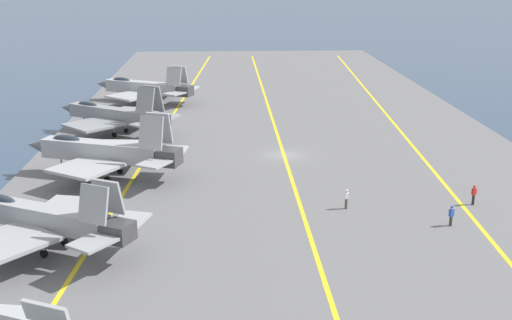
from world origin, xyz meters
TOP-DOWN VIEW (x-y plane):
  - ground_plane at (0.00, 0.00)m, footprint 2000.00×2000.00m
  - carrier_deck at (0.00, 0.00)m, footprint 178.58×55.24m
  - deck_stripe_foul_line at (0.00, -15.19)m, footprint 160.47×9.74m
  - deck_stripe_centerline at (0.00, 0.00)m, footprint 160.72×0.36m
  - deck_stripe_edge_line at (0.00, 15.19)m, footprint 160.38×11.28m
  - parked_jet_second at (-23.63, 19.89)m, footprint 12.38×15.77m
  - parked_jet_third at (-6.67, 18.46)m, footprint 13.41×16.75m
  - parked_jet_fourth at (10.26, 20.15)m, footprint 13.73×16.30m
  - parked_jet_fifth at (29.32, 18.64)m, footprint 13.99×16.56m
  - crew_red_vest at (-16.05, -15.25)m, footprint 0.41×0.46m
  - crew_blue_vest at (-20.64, -11.65)m, footprint 0.40×0.46m
  - crew_white_vest at (-16.46, -3.89)m, footprint 0.36×0.44m

SIDE VIEW (x-z plane):
  - ground_plane at x=0.00m, z-range 0.00..0.00m
  - carrier_deck at x=0.00m, z-range 0.00..0.40m
  - deck_stripe_foul_line at x=0.00m, z-range 0.40..0.41m
  - deck_stripe_centerline at x=0.00m, z-range 0.40..0.41m
  - deck_stripe_edge_line at x=0.00m, z-range 0.40..0.41m
  - crew_blue_vest at x=-20.64m, z-range 0.48..2.21m
  - crew_white_vest at x=-16.46m, z-range 0.49..2.26m
  - crew_red_vest at x=-16.05m, z-range 0.49..2.31m
  - parked_jet_fifth at x=29.32m, z-range -0.24..5.61m
  - parked_jet_fourth at x=10.26m, z-range -0.36..6.18m
  - parked_jet_second at x=-23.63m, z-range -0.05..5.97m
  - parked_jet_third at x=-6.67m, z-range -0.32..6.46m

